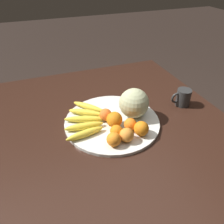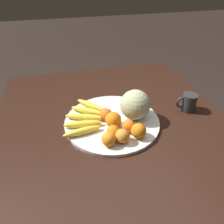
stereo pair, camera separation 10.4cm
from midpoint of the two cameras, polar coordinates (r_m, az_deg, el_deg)
ground_plane at (r=1.69m, az=1.99°, el=-23.30°), size 12.00×12.00×0.00m
kitchen_table at (r=1.16m, az=2.66°, el=-5.84°), size 1.24×1.15×0.77m
fruit_bowl at (r=1.08m, az=2.77°, el=-2.57°), size 0.47×0.47×0.02m
melon at (r=1.06m, az=8.85°, el=1.81°), size 0.15×0.15×0.15m
banana_bunch at (r=1.07m, az=-4.06°, el=-1.51°), size 0.31×0.23×0.03m
orange_front_left at (r=1.00m, az=7.31°, el=-3.67°), size 0.06×0.06×0.06m
orange_front_right at (r=1.01m, az=3.27°, el=-2.15°), size 0.08×0.08×0.08m
orange_mid_center at (r=0.94m, az=6.13°, el=-6.36°), size 0.06×0.06×0.06m
orange_back_left at (r=0.97m, az=10.03°, el=-4.97°), size 0.07×0.07×0.07m
orange_back_right at (r=0.96m, az=3.41°, el=-5.22°), size 0.06×0.06×0.06m
orange_top_small at (r=1.06m, az=1.17°, el=-0.72°), size 0.06×0.06×0.06m
orange_side_extra at (r=0.92m, az=2.40°, el=-7.26°), size 0.06×0.06×0.06m
produce_tag at (r=1.06m, az=6.47°, el=-3.11°), size 0.08×0.03×0.00m
ceramic_mug at (r=1.23m, az=21.66°, el=2.30°), size 0.08×0.11×0.09m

